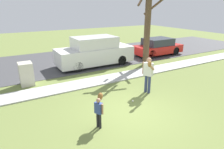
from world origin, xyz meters
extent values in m
plane|color=olive|center=(0.00, 3.50, 0.00)|extent=(48.00, 48.00, 0.00)
cube|color=#B2B2AD|center=(0.00, 3.60, 0.03)|extent=(36.00, 1.20, 0.06)
cube|color=#424244|center=(0.00, 8.60, 0.01)|extent=(36.00, 6.80, 0.02)
cylinder|color=navy|center=(1.72, 1.12, 0.41)|extent=(0.13, 0.13, 0.83)
cylinder|color=navy|center=(1.65, 1.27, 0.41)|extent=(0.13, 0.13, 0.83)
cube|color=silver|center=(1.68, 1.19, 1.12)|extent=(0.37, 0.45, 0.59)
sphere|color=#A87A5B|center=(1.68, 1.19, 1.54)|extent=(0.22, 0.22, 0.22)
cylinder|color=#A87A5B|center=(1.56, 0.87, 1.33)|extent=(0.50, 0.29, 0.40)
ellipsoid|color=brown|center=(1.38, 0.79, 1.51)|extent=(0.26, 0.22, 0.26)
cylinder|color=#A87A5B|center=(1.58, 1.42, 1.14)|extent=(0.10, 0.10, 0.55)
cylinder|color=black|center=(-1.51, -0.17, 0.27)|extent=(0.08, 0.08, 0.53)
cylinder|color=black|center=(-1.47, -0.27, 0.27)|extent=(0.08, 0.08, 0.53)
cube|color=#33478C|center=(-1.49, -0.22, 0.72)|extent=(0.23, 0.29, 0.38)
sphere|color=#A87A5B|center=(-1.49, -0.22, 0.99)|extent=(0.14, 0.14, 0.14)
cylinder|color=#A87A5B|center=(-1.41, -0.01, 0.85)|extent=(0.32, 0.19, 0.25)
ellipsoid|color=brown|center=(-1.29, 0.04, 0.97)|extent=(0.26, 0.22, 0.26)
cylinder|color=#A87A5B|center=(-1.42, -0.36, 0.73)|extent=(0.06, 0.06, 0.35)
sphere|color=white|center=(0.55, 0.74, 0.04)|extent=(0.07, 0.07, 0.07)
cube|color=beige|center=(-2.96, 4.94, 0.58)|extent=(0.64, 0.71, 1.16)
cylinder|color=brown|center=(4.49, 4.81, 2.86)|extent=(0.39, 0.39, 5.72)
cylinder|color=brown|center=(5.02, 4.97, 3.72)|extent=(0.54, 1.37, 1.03)
cube|color=silver|center=(1.51, 6.45, 0.70)|extent=(5.00, 1.95, 1.00)
cube|color=silver|center=(1.51, 6.45, 1.55)|extent=(2.75, 1.79, 0.70)
cylinder|color=black|center=(-0.04, 5.59, 0.34)|extent=(0.64, 0.22, 0.64)
cylinder|color=black|center=(-0.04, 7.32, 0.34)|extent=(0.64, 0.22, 0.64)
cylinder|color=black|center=(3.06, 5.59, 0.34)|extent=(0.64, 0.22, 0.64)
cylinder|color=black|center=(3.06, 7.32, 0.34)|extent=(0.64, 0.22, 0.64)
cube|color=red|center=(7.14, 6.61, 0.50)|extent=(4.00, 1.75, 0.60)
cube|color=#2D333D|center=(7.14, 6.61, 1.07)|extent=(2.20, 1.61, 0.55)
cylinder|color=black|center=(5.90, 5.84, 0.34)|extent=(0.64, 0.22, 0.64)
cylinder|color=black|center=(5.90, 7.37, 0.34)|extent=(0.64, 0.22, 0.64)
cylinder|color=black|center=(8.38, 5.84, 0.34)|extent=(0.64, 0.22, 0.64)
cylinder|color=black|center=(8.38, 7.37, 0.34)|extent=(0.64, 0.22, 0.64)
camera|label=1|loc=(-3.92, -5.31, 3.80)|focal=31.97mm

